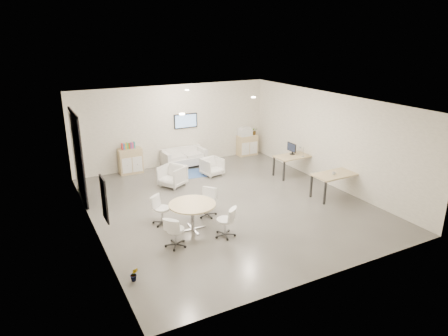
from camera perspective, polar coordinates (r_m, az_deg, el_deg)
The scene contains 21 objects.
room_shell at distance 12.02m, azimuth 0.43°, elevation 1.88°, with size 9.60×10.60×4.80m.
glass_door at distance 13.23m, azimuth -20.24°, elevation 1.85°, with size 0.09×1.90×2.85m.
artwork at distance 9.36m, azimuth -16.74°, elevation -4.31°, with size 0.05×0.54×1.04m.
wall_tv at distance 16.11m, azimuth -5.50°, elevation 6.71°, with size 0.98×0.06×0.58m.
ceiling_spots at distance 12.30m, azimuth -2.24°, elevation 9.82°, with size 3.14×4.14×0.03m.
sideboard_left at distance 15.52m, azimuth -13.20°, elevation 0.99°, with size 0.86×0.45×0.97m.
sideboard_right at distance 17.45m, azimuth 3.34°, elevation 3.27°, with size 0.88×0.43×0.88m.
books at distance 15.35m, azimuth -13.52°, elevation 3.09°, with size 0.50×0.14×0.22m.
printer at distance 17.24m, azimuth 3.02°, elevation 5.20°, with size 0.53×0.44×0.37m.
loveseat at distance 16.01m, azimuth -5.80°, elevation 1.41°, with size 1.73×0.93×0.63m.
blue_rug at distance 15.26m, azimuth -4.33°, elevation -0.76°, with size 1.55×1.03×0.01m, color #315397.
armchair_left at distance 13.97m, azimuth -7.40°, elevation -0.99°, with size 0.78×0.73×0.81m, color silver.
armchair_right at distance 14.96m, azimuth -1.71°, elevation 0.32°, with size 0.70×0.65×0.72m, color silver.
desk_rear at distance 15.05m, azimuth 10.05°, elevation 1.51°, with size 1.52×0.80×0.78m.
desk_front at distance 13.34m, azimuth 15.71°, elevation -1.09°, with size 1.56×0.82×0.80m.
monitor at distance 15.05m, azimuth 9.65°, elevation 2.79°, with size 0.20×0.50×0.44m.
round_table at distance 10.73m, azimuth -4.56°, elevation -5.51°, with size 1.26×1.26×0.77m.
meeting_chairs at distance 10.85m, azimuth -4.52°, elevation -6.84°, with size 2.26×2.26×0.82m.
plant_cabinet at distance 17.46m, azimuth 4.34°, elevation 5.20°, with size 0.30×0.33×0.26m, color #3F7F3F.
plant_floor at distance 9.13m, azimuth -12.67°, elevation -15.06°, with size 0.18×0.33×0.14m, color #3F7F3F.
cup at distance 13.15m, azimuth 15.43°, elevation -0.71°, with size 0.11×0.09×0.11m, color white.
Camera 1 is at (-5.41, -10.15, 5.08)m, focal length 32.00 mm.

